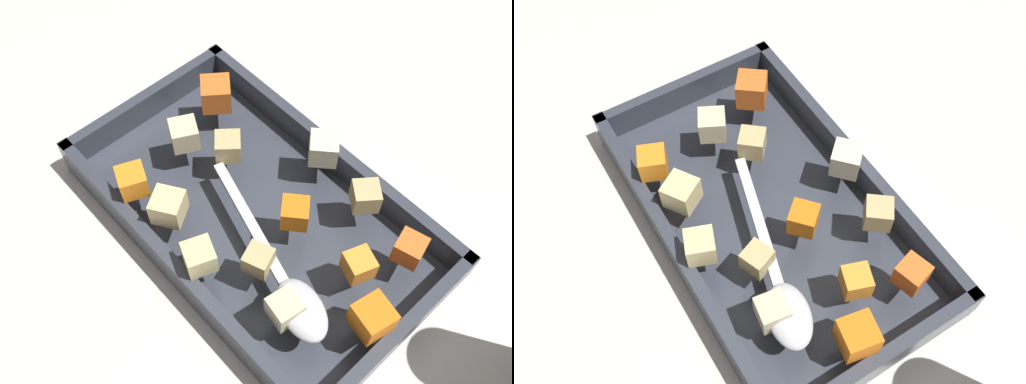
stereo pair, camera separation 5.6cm
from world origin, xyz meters
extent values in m
plane|color=beige|center=(0.00, 0.00, 0.00)|extent=(4.00, 4.00, 0.00)
cube|color=#333842|center=(0.00, -0.01, 0.01)|extent=(0.38, 0.22, 0.01)
cube|color=#333842|center=(0.00, -0.12, 0.03)|extent=(0.38, 0.01, 0.03)
cube|color=#333842|center=(0.00, 0.09, 0.03)|extent=(0.38, 0.01, 0.03)
cube|color=#333842|center=(-0.18, -0.01, 0.03)|extent=(0.01, 0.22, 0.03)
cube|color=#333842|center=(0.18, -0.01, 0.03)|extent=(0.01, 0.22, 0.03)
cube|color=orange|center=(-0.16, 0.00, 0.06)|extent=(0.04, 0.04, 0.03)
cube|color=orange|center=(0.09, 0.07, 0.06)|extent=(0.04, 0.04, 0.03)
cube|color=orange|center=(-0.14, -0.07, 0.06)|extent=(0.03, 0.03, 0.03)
cube|color=orange|center=(0.12, -0.06, 0.06)|extent=(0.04, 0.04, 0.03)
cube|color=orange|center=(-0.12, -0.03, 0.06)|extent=(0.03, 0.03, 0.02)
cube|color=orange|center=(-0.04, -0.02, 0.06)|extent=(0.04, 0.04, 0.03)
cube|color=beige|center=(-0.01, -0.10, 0.06)|extent=(0.04, 0.04, 0.03)
cube|color=tan|center=(0.06, -0.03, 0.06)|extent=(0.04, 0.04, 0.03)
cube|color=#E0CC89|center=(-0.02, 0.07, 0.06)|extent=(0.03, 0.03, 0.03)
cube|color=#E0CC89|center=(0.04, 0.06, 0.06)|extent=(0.04, 0.04, 0.03)
cube|color=tan|center=(-0.06, 0.03, 0.06)|extent=(0.03, 0.03, 0.02)
cube|color=beige|center=(-0.11, 0.05, 0.06)|extent=(0.03, 0.03, 0.03)
cube|color=tan|center=(-0.08, -0.09, 0.06)|extent=(0.04, 0.04, 0.03)
cube|color=beige|center=(0.10, -0.01, 0.06)|extent=(0.04, 0.04, 0.03)
ellipsoid|color=silver|center=(-0.12, 0.04, 0.06)|extent=(0.07, 0.05, 0.02)
cube|color=silver|center=(-0.02, 0.01, 0.05)|extent=(0.14, 0.05, 0.01)
camera|label=1|loc=(-0.22, 0.19, 0.53)|focal=40.78mm
camera|label=2|loc=(-0.26, 0.14, 0.53)|focal=40.78mm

